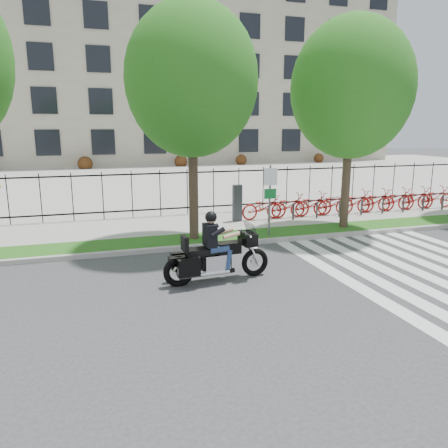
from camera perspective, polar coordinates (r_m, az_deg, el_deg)
name	(u,v)px	position (r m, az deg, el deg)	size (l,w,h in m)	color
ground	(269,289)	(11.06, 5.92, -8.44)	(120.00, 120.00, 0.00)	#323234
curb	(221,245)	(14.70, -0.37, -2.71)	(60.00, 0.20, 0.15)	#9F9B95
grass_verge	(214,239)	(15.49, -1.29, -1.92)	(60.00, 1.50, 0.15)	#195515
sidewalk	(197,224)	(17.84, -3.52, 0.00)	(60.00, 3.50, 0.15)	gray
plaza	(143,178)	(34.93, -10.50, 5.96)	(80.00, 34.00, 0.10)	gray
crosswalk_stripes	(427,270)	(13.62, 25.02, -5.49)	(5.70, 8.00, 0.01)	silver
iron_fence	(187,192)	(19.32, -4.81, 4.20)	(30.00, 0.06, 2.00)	black
office_building	(118,74)	(54.87, -13.65, 18.55)	(60.00, 21.90, 20.15)	gray
lamp_post_right	(351,140)	(25.71, 16.29, 10.43)	(1.06, 0.70, 4.25)	black
street_tree_1	(192,80)	(14.88, -4.24, 18.21)	(4.34, 4.34, 7.78)	#34231C
street_tree_2	(352,88)	(17.25, 16.33, 16.64)	(4.44, 4.44, 7.74)	#34231C
bike_share_station	(354,202)	(20.41, 16.63, 2.80)	(11.16, 0.89, 1.50)	#2D2D33
sign_pole_regulatory	(270,191)	(15.46, 6.04, 4.29)	(0.50, 0.09, 2.50)	#59595B
motorcycle_rider	(217,253)	(11.34, -0.90, -3.84)	(2.92, 0.89, 2.25)	black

